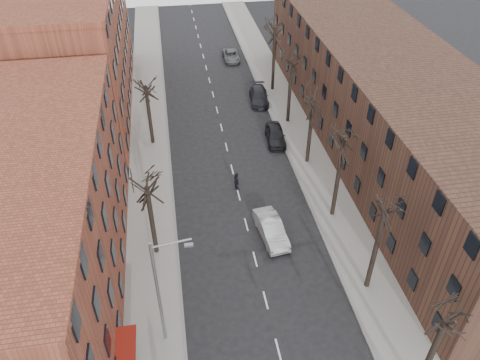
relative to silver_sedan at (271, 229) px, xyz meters
name	(u,v)px	position (x,y,z in m)	size (l,w,h in m)	color
sidewalk_left	(149,138)	(-9.75, 16.72, -0.74)	(4.00, 90.00, 0.15)	gray
sidewalk_right	(293,125)	(6.25, 16.72, -0.74)	(4.00, 90.00, 0.15)	gray
building_left_near	(17,237)	(-17.75, -3.28, 5.19)	(12.00, 26.00, 12.00)	brown
building_left_far	(68,49)	(-17.75, 25.72, 6.19)	(12.00, 28.00, 14.00)	brown
building_right	(387,102)	(14.25, 11.72, 4.19)	(12.00, 50.00, 10.00)	#472D21
tree_right_b	(366,286)	(5.85, -6.28, -0.81)	(5.20, 5.20, 10.80)	black
tree_right_c	(332,215)	(5.85, 1.72, -0.81)	(5.20, 5.20, 11.60)	black
tree_right_d	(307,162)	(5.85, 9.72, -0.81)	(5.20, 5.20, 10.00)	black
tree_right_e	(288,122)	(5.85, 17.72, -0.81)	(5.20, 5.20, 10.80)	black
tree_right_f	(272,90)	(5.85, 25.72, -0.81)	(5.20, 5.20, 11.60)	black
tree_left_a	(157,252)	(-9.35, -0.28, -0.81)	(5.20, 5.20, 9.50)	black
tree_left_b	(153,143)	(-9.35, 15.72, -0.81)	(5.20, 5.20, 9.50)	black
streetlight	(161,290)	(-8.78, -8.28, 4.20)	(2.45, 0.22, 9.03)	slate
silver_sedan	(271,229)	(0.00, 0.00, 0.00)	(1.72, 4.93, 1.63)	#A7ABAE
parked_car_near	(275,135)	(3.55, 13.97, -0.01)	(1.89, 4.71, 1.60)	black
parked_car_mid	(259,96)	(3.55, 22.94, -0.06)	(2.11, 5.18, 1.50)	black
parked_car_far	(231,56)	(2.05, 35.76, -0.17)	(2.13, 4.62, 1.28)	#515458
pedestrian_crossing	(237,181)	(-1.80, 6.60, 0.11)	(1.08, 0.45, 1.84)	black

